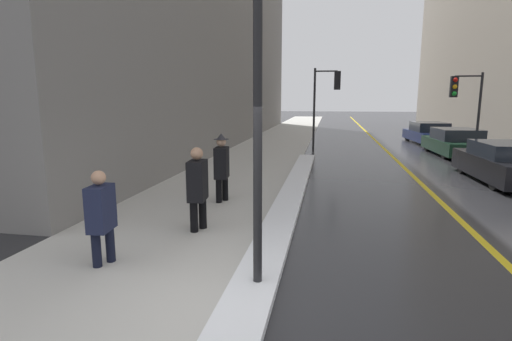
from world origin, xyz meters
name	(u,v)px	position (x,y,z in m)	size (l,w,h in m)	color
ground_plane	(229,311)	(0.00, 0.00, 0.00)	(160.00, 160.00, 0.00)	#232326
sidewalk_slab	(265,151)	(-2.00, 15.00, 0.01)	(4.00, 80.00, 0.01)	#B2AFA8
road_centre_stripe	(390,155)	(4.00, 15.00, 0.00)	(0.16, 80.00, 0.00)	gold
snow_bank_curb	(292,193)	(0.20, 6.12, 0.06)	(0.65, 14.63, 0.12)	white
lamp_post	(258,93)	(0.24, 0.65, 2.66)	(0.28, 0.28, 4.39)	black
traffic_light_near	(328,91)	(1.00, 16.08, 2.95)	(1.31, 0.35, 4.08)	black
traffic_light_far	(464,97)	(6.79, 14.41, 2.67)	(1.31, 0.32, 3.70)	black
pedestrian_nearside	(101,213)	(-2.29, 1.01, 0.84)	(0.34, 0.72, 1.52)	black
pedestrian_with_shoulder_bag	(198,185)	(-1.36, 2.88, 0.93)	(0.37, 0.77, 1.67)	black
pedestrian_in_fedora	(222,165)	(-1.49, 5.14, 0.96)	(0.37, 0.57, 1.75)	black
parked_car_black	(505,163)	(6.61, 9.16, 0.59)	(1.91, 4.37, 1.25)	black
parked_car_dark_green	(455,143)	(6.90, 15.37, 0.59)	(2.10, 4.40, 1.24)	black
parked_car_navy	(428,133)	(6.91, 20.69, 0.57)	(2.22, 4.43, 1.23)	navy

